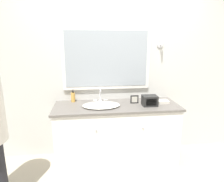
{
  "coord_description": "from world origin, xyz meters",
  "views": [
    {
      "loc": [
        -0.38,
        -2.25,
        1.7
      ],
      "look_at": [
        -0.06,
        0.31,
        1.06
      ],
      "focal_mm": 32.0,
      "sensor_mm": 36.0,
      "label": 1
    }
  ],
  "objects_px": {
    "soap_bottle": "(73,97)",
    "appliance_box": "(150,101)",
    "picture_frame": "(134,99)",
    "sink_basin": "(101,105)"
  },
  "relations": [
    {
      "from": "sink_basin",
      "to": "picture_frame",
      "type": "bearing_deg",
      "value": 9.01
    },
    {
      "from": "appliance_box",
      "to": "sink_basin",
      "type": "bearing_deg",
      "value": 175.6
    },
    {
      "from": "appliance_box",
      "to": "picture_frame",
      "type": "height_order",
      "value": "appliance_box"
    },
    {
      "from": "sink_basin",
      "to": "appliance_box",
      "type": "height_order",
      "value": "sink_basin"
    },
    {
      "from": "sink_basin",
      "to": "soap_bottle",
      "type": "relative_size",
      "value": 2.86
    },
    {
      "from": "sink_basin",
      "to": "appliance_box",
      "type": "xyz_separation_m",
      "value": [
        0.65,
        -0.05,
        0.05
      ]
    },
    {
      "from": "appliance_box",
      "to": "picture_frame",
      "type": "relative_size",
      "value": 1.72
    },
    {
      "from": "sink_basin",
      "to": "appliance_box",
      "type": "bearing_deg",
      "value": -4.4
    },
    {
      "from": "soap_bottle",
      "to": "appliance_box",
      "type": "xyz_separation_m",
      "value": [
        1.04,
        -0.3,
        -0.0
      ]
    },
    {
      "from": "sink_basin",
      "to": "soap_bottle",
      "type": "height_order",
      "value": "sink_basin"
    }
  ]
}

